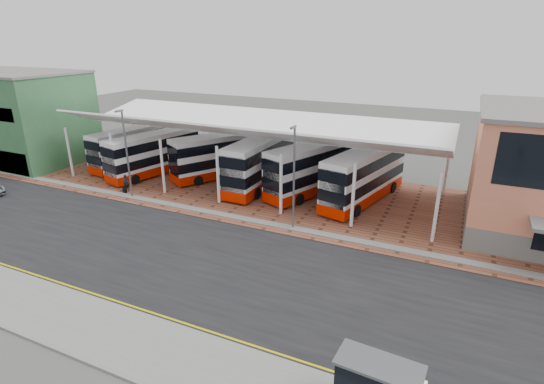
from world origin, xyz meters
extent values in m
plane|color=#42443F|center=(0.00, 0.00, 0.00)|extent=(140.00, 140.00, 0.00)
cube|color=black|center=(0.00, -1.00, 0.01)|extent=(120.00, 14.00, 0.02)
cube|color=brown|center=(2.00, 13.00, 0.03)|extent=(72.00, 16.00, 0.06)
cube|color=slate|center=(0.00, -9.00, 0.07)|extent=(120.00, 4.00, 0.14)
cube|color=slate|center=(0.00, 6.20, 0.07)|extent=(120.00, 0.80, 0.14)
cube|color=#C9BF00|center=(0.00, -7.00, 0.03)|extent=(120.00, 0.12, 0.01)
cube|color=#C9BF00|center=(0.00, -6.70, 0.03)|extent=(120.00, 0.12, 0.01)
cylinder|color=silver|center=(-24.00, 8.50, 2.60)|extent=(0.26, 0.26, 5.20)
cylinder|color=silver|center=(-24.00, 19.50, 2.30)|extent=(0.26, 0.26, 4.60)
cylinder|color=silver|center=(-18.00, 8.50, 2.60)|extent=(0.26, 0.26, 5.20)
cylinder|color=silver|center=(-18.00, 19.50, 2.30)|extent=(0.26, 0.26, 4.60)
cylinder|color=silver|center=(-12.00, 8.50, 2.60)|extent=(0.26, 0.26, 5.20)
cylinder|color=silver|center=(-12.00, 19.50, 2.30)|extent=(0.26, 0.26, 4.60)
cylinder|color=silver|center=(-6.00, 8.50, 2.60)|extent=(0.26, 0.26, 5.20)
cylinder|color=silver|center=(-6.00, 19.50, 2.30)|extent=(0.26, 0.26, 4.60)
cylinder|color=silver|center=(0.00, 8.50, 2.60)|extent=(0.26, 0.26, 5.20)
cylinder|color=silver|center=(0.00, 19.50, 2.30)|extent=(0.26, 0.26, 4.60)
cylinder|color=silver|center=(6.00, 8.50, 2.60)|extent=(0.26, 0.26, 5.20)
cylinder|color=silver|center=(6.00, 19.50, 2.30)|extent=(0.26, 0.26, 4.60)
cylinder|color=silver|center=(12.00, 8.50, 2.60)|extent=(0.26, 0.26, 5.20)
cylinder|color=silver|center=(12.00, 19.50, 2.30)|extent=(0.26, 0.26, 4.60)
cube|color=white|center=(-6.00, 10.70, 6.10)|extent=(37.00, 4.95, 1.95)
cube|color=white|center=(-6.00, 16.30, 5.90)|extent=(37.00, 7.12, 1.43)
cube|color=#34663C|center=(-30.00, 11.00, 5.00)|extent=(6.20, 10.00, 10.00)
cube|color=black|center=(-30.00, 6.10, 1.40)|extent=(5.20, 0.20, 2.40)
cube|color=black|center=(-30.00, 6.10, 6.50)|extent=(4.00, 0.20, 1.40)
cube|color=#63615E|center=(-30.00, 11.00, 10.10)|extent=(6.40, 10.20, 0.25)
cube|color=beige|center=(-36.50, 11.00, 5.00)|extent=(6.20, 10.00, 10.00)
cylinder|color=#505256|center=(-14.00, 6.30, 4.00)|extent=(0.16, 0.16, 8.00)
cube|color=#505256|center=(-14.00, 6.00, 8.00)|extent=(0.15, 0.90, 0.15)
cylinder|color=#505256|center=(2.00, 6.30, 4.00)|extent=(0.16, 0.16, 8.00)
cube|color=#505256|center=(2.00, 6.00, 8.00)|extent=(0.15, 0.90, 0.15)
cube|color=white|center=(-20.81, 14.29, 2.31)|extent=(3.66, 10.53, 4.03)
cube|color=#BC1600|center=(-20.81, 14.29, 0.67)|extent=(3.70, 10.57, 0.84)
cube|color=black|center=(-20.81, 14.29, 1.89)|extent=(3.70, 10.57, 0.89)
cube|color=black|center=(-20.81, 14.29, 3.39)|extent=(3.70, 10.57, 0.89)
cube|color=black|center=(-21.47, 9.22, 2.22)|extent=(2.10, 0.37, 3.37)
cylinder|color=black|center=(-22.40, 11.17, 0.53)|extent=(0.38, 0.96, 0.94)
cylinder|color=black|center=(-20.08, 10.87, 0.53)|extent=(0.38, 0.96, 0.94)
cylinder|color=black|center=(-21.54, 17.71, 0.53)|extent=(0.38, 0.96, 0.94)
cylinder|color=black|center=(-19.22, 17.41, 0.53)|extent=(0.38, 0.96, 0.94)
cube|color=white|center=(-16.56, 12.77, 2.36)|extent=(4.83, 10.81, 4.12)
cube|color=#BC1600|center=(-16.56, 12.77, 0.68)|extent=(4.88, 10.86, 0.86)
cube|color=black|center=(-16.56, 12.77, 1.93)|extent=(4.88, 10.86, 0.91)
cube|color=black|center=(-16.56, 12.77, 3.46)|extent=(4.88, 10.86, 0.91)
cube|color=black|center=(-17.80, 7.70, 2.26)|extent=(2.12, 0.60, 3.45)
cylinder|color=black|center=(-18.52, 9.78, 0.54)|extent=(0.49, 0.99, 0.96)
cylinder|color=black|center=(-16.19, 9.21, 0.54)|extent=(0.49, 0.99, 0.96)
cylinder|color=black|center=(-16.92, 16.33, 0.54)|extent=(0.49, 0.99, 0.96)
cylinder|color=black|center=(-14.59, 15.77, 0.54)|extent=(0.49, 0.99, 0.96)
cube|color=white|center=(-9.54, 15.09, 2.41)|extent=(7.56, 10.55, 4.22)
cube|color=#BC1600|center=(-9.54, 15.09, 0.70)|extent=(7.61, 10.60, 0.88)
cube|color=black|center=(-9.54, 15.09, 1.97)|extent=(7.61, 10.60, 0.93)
cube|color=black|center=(-9.54, 15.09, 3.54)|extent=(7.61, 10.60, 0.93)
cube|color=black|center=(-12.24, 10.48, 2.31)|extent=(1.95, 1.20, 3.53)
cylinder|color=black|center=(-12.34, 12.73, 0.55)|extent=(0.73, 0.98, 0.98)
cylinder|color=black|center=(-10.23, 11.50, 0.55)|extent=(0.73, 0.98, 0.98)
cylinder|color=black|center=(-8.86, 18.69, 0.55)|extent=(0.73, 0.98, 0.98)
cylinder|color=black|center=(-6.74, 17.45, 0.55)|extent=(0.73, 0.98, 0.98)
cube|color=white|center=(-4.56, 14.34, 2.59)|extent=(2.81, 11.64, 4.54)
cube|color=#BC1600|center=(-4.56, 14.34, 0.75)|extent=(2.86, 11.69, 0.95)
cube|color=black|center=(-4.56, 14.34, 2.12)|extent=(2.86, 11.69, 1.00)
cube|color=black|center=(-4.56, 14.34, 3.81)|extent=(2.86, 11.69, 1.00)
cube|color=black|center=(-4.64, 8.59, 2.49)|extent=(2.38, 0.14, 3.80)
cylinder|color=black|center=(-5.93, 10.65, 0.59)|extent=(0.31, 1.06, 1.05)
cylinder|color=black|center=(-3.29, 10.61, 0.59)|extent=(0.31, 1.06, 1.05)
cylinder|color=black|center=(-5.82, 18.08, 0.59)|extent=(0.31, 1.06, 1.05)
cylinder|color=black|center=(-3.18, 18.04, 0.59)|extent=(0.31, 1.06, 1.05)
cube|color=white|center=(0.79, 14.76, 2.53)|extent=(6.45, 11.49, 4.43)
cube|color=#BC1600|center=(0.79, 14.76, 0.73)|extent=(6.50, 11.55, 0.93)
cube|color=black|center=(0.79, 14.76, 2.07)|extent=(6.50, 11.55, 0.98)
cube|color=black|center=(0.79, 14.76, 3.71)|extent=(6.50, 11.55, 0.98)
cube|color=black|center=(-1.21, 9.52, 2.43)|extent=(2.20, 0.92, 3.71)
cylinder|color=black|center=(-1.70, 11.83, 0.57)|extent=(0.64, 1.06, 1.03)
cylinder|color=black|center=(0.70, 10.91, 0.57)|extent=(0.64, 1.06, 1.03)
cylinder|color=black|center=(0.88, 18.60, 0.57)|extent=(0.64, 1.06, 1.03)
cylinder|color=black|center=(3.29, 17.68, 0.57)|extent=(0.64, 1.06, 1.03)
cube|color=white|center=(5.50, 14.36, 2.52)|extent=(5.16, 11.55, 4.41)
cube|color=#BC1600|center=(5.50, 14.36, 0.73)|extent=(5.21, 11.60, 0.92)
cube|color=black|center=(5.50, 14.36, 2.06)|extent=(5.21, 11.60, 0.97)
cube|color=black|center=(5.50, 14.36, 3.70)|extent=(5.21, 11.60, 0.97)
cube|color=black|center=(4.18, 8.93, 2.42)|extent=(2.26, 0.65, 3.69)
cylinder|color=black|center=(3.41, 11.16, 0.57)|extent=(0.52, 1.06, 1.02)
cylinder|color=black|center=(5.89, 10.55, 0.57)|extent=(0.52, 1.06, 1.02)
cylinder|color=black|center=(5.11, 18.16, 0.57)|extent=(0.52, 1.06, 1.02)
cylinder|color=black|center=(7.60, 17.56, 0.57)|extent=(0.52, 1.06, 1.02)
imported|color=black|center=(-15.47, 7.25, 0.87)|extent=(0.56, 0.69, 1.62)
cube|color=black|center=(-15.28, 6.75, 0.34)|extent=(0.32, 0.23, 0.55)
cube|color=#505256|center=(11.40, -8.44, 2.69)|extent=(3.29, 1.71, 0.12)
cylinder|color=#505256|center=(10.04, -7.75, 1.39)|extent=(0.11, 0.11, 2.50)
camera|label=1|loc=(12.99, -21.38, 14.18)|focal=28.00mm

